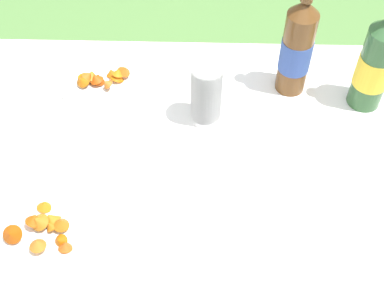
{
  "coord_description": "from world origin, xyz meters",
  "views": [
    {
      "loc": [
        -0.01,
        -0.63,
        1.66
      ],
      "look_at": [
        -0.03,
        0.1,
        0.75
      ],
      "focal_mm": 50.0,
      "sensor_mm": 36.0,
      "label": 1
    }
  ],
  "objects_px": {
    "cider_bottle_green": "(376,63)",
    "cider_bottle_amber": "(297,47)",
    "cup_stack": "(207,92)",
    "snack_plate_right": "(42,232)",
    "snack_plate_far": "(103,81)"
  },
  "relations": [
    {
      "from": "snack_plate_far",
      "to": "snack_plate_right",
      "type": "bearing_deg",
      "value": -98.68
    },
    {
      "from": "cider_bottle_green",
      "to": "cider_bottle_amber",
      "type": "xyz_separation_m",
      "value": [
        -0.18,
        0.05,
        0.0
      ]
    },
    {
      "from": "cider_bottle_green",
      "to": "cider_bottle_amber",
      "type": "height_order",
      "value": "cider_bottle_amber"
    },
    {
      "from": "cup_stack",
      "to": "cider_bottle_green",
      "type": "distance_m",
      "value": 0.39
    },
    {
      "from": "cider_bottle_amber",
      "to": "snack_plate_far",
      "type": "bearing_deg",
      "value": -179.45
    },
    {
      "from": "cup_stack",
      "to": "cider_bottle_green",
      "type": "xyz_separation_m",
      "value": [
        0.39,
        0.07,
        0.04
      ]
    },
    {
      "from": "snack_plate_right",
      "to": "snack_plate_far",
      "type": "bearing_deg",
      "value": 81.32
    },
    {
      "from": "snack_plate_far",
      "to": "cider_bottle_green",
      "type": "bearing_deg",
      "value": -3.62
    },
    {
      "from": "cider_bottle_green",
      "to": "snack_plate_far",
      "type": "relative_size",
      "value": 1.55
    },
    {
      "from": "cider_bottle_green",
      "to": "snack_plate_far",
      "type": "height_order",
      "value": "cider_bottle_green"
    },
    {
      "from": "cider_bottle_amber",
      "to": "snack_plate_right",
      "type": "xyz_separation_m",
      "value": [
        -0.54,
        -0.44,
        -0.12
      ]
    },
    {
      "from": "cider_bottle_green",
      "to": "snack_plate_right",
      "type": "xyz_separation_m",
      "value": [
        -0.72,
        -0.39,
        -0.11
      ]
    },
    {
      "from": "cider_bottle_green",
      "to": "snack_plate_right",
      "type": "distance_m",
      "value": 0.83
    },
    {
      "from": "cider_bottle_amber",
      "to": "snack_plate_far",
      "type": "relative_size",
      "value": 1.58
    },
    {
      "from": "cider_bottle_green",
      "to": "cup_stack",
      "type": "bearing_deg",
      "value": -170.41
    }
  ]
}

